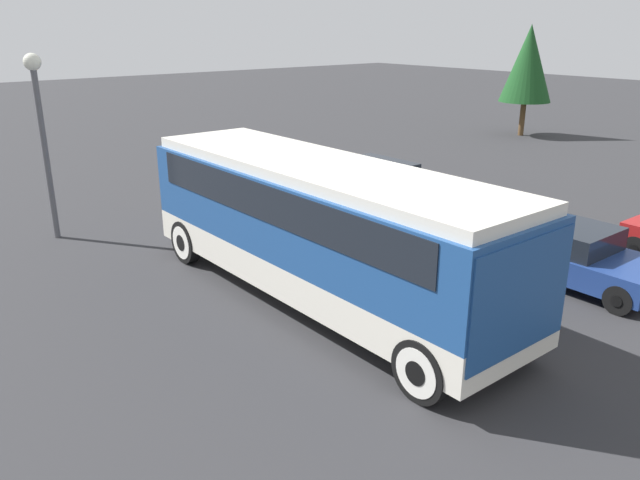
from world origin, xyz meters
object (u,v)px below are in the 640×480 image
at_px(tour_bus, 323,220).
at_px(parked_car_far, 564,251).
at_px(lamp_post, 40,118).
at_px(parked_car_mid, 381,182).

height_order(tour_bus, parked_car_far, tour_bus).
relative_size(parked_car_far, lamp_post, 0.88).
bearing_deg(tour_bus, lamp_post, -158.62).
height_order(parked_car_mid, parked_car_far, parked_car_mid).
bearing_deg(lamp_post, parked_car_far, 38.26).
bearing_deg(parked_car_mid, tour_bus, -53.07).
bearing_deg(lamp_post, tour_bus, 21.38).
bearing_deg(parked_car_far, parked_car_mid, 170.34).
bearing_deg(lamp_post, parked_car_mid, 71.88).
height_order(tour_bus, parked_car_mid, tour_bus).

